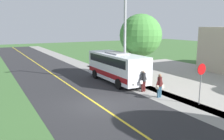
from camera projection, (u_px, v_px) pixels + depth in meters
ground_plane at (98, 104)px, 16.22m from camera, size 120.00×120.00×0.00m
road_surface at (98, 104)px, 16.22m from camera, size 8.00×100.00×0.01m
sidewalk at (157, 94)px, 18.69m from camera, size 2.40×100.00×0.01m
road_centre_line at (98, 104)px, 16.22m from camera, size 0.16×100.00×0.00m
shuttle_bus_front at (117, 66)px, 22.48m from camera, size 2.70×7.83×2.86m
pedestrian_with_bags at (160, 85)px, 17.64m from camera, size 0.72×0.34×1.82m
pedestrian_waiting at (144, 80)px, 19.23m from camera, size 0.72×0.34×1.81m
stop_sign at (201, 77)px, 15.80m from camera, size 0.76×0.07×2.88m
street_light_pole at (124, 34)px, 21.56m from camera, size 1.97×0.24×8.46m
tree_curbside at (141, 35)px, 23.53m from camera, size 4.25×4.25×6.54m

